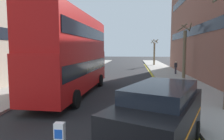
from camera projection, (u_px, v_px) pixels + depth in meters
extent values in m
cube|color=#9E9991|center=(182.00, 84.00, 18.45)|extent=(4.00, 80.00, 0.14)
cube|color=#9E9991|center=(48.00, 81.00, 19.87)|extent=(4.00, 80.00, 0.14)
cube|color=yellow|center=(162.00, 88.00, 16.71)|extent=(0.10, 56.00, 0.01)
cube|color=yellow|center=(160.00, 88.00, 16.72)|extent=(0.10, 56.00, 0.01)
cube|color=white|center=(60.00, 139.00, 5.57)|extent=(0.28, 0.20, 0.95)
cube|color=blue|center=(58.00, 134.00, 5.44)|extent=(0.22, 0.01, 0.26)
cube|color=red|center=(74.00, 70.00, 14.33)|extent=(2.88, 10.88, 2.60)
cube|color=red|center=(73.00, 34.00, 14.07)|extent=(2.82, 10.66, 2.50)
cube|color=black|center=(74.00, 66.00, 14.30)|extent=(2.89, 10.45, 0.84)
cube|color=black|center=(73.00, 33.00, 14.06)|extent=(2.88, 10.23, 0.80)
cube|color=yellow|center=(92.00, 49.00, 19.47)|extent=(2.00, 0.13, 0.44)
cube|color=maroon|center=(73.00, 16.00, 13.94)|extent=(2.59, 9.79, 0.10)
cylinder|color=black|center=(73.00, 80.00, 17.93)|extent=(0.34, 1.05, 1.04)
cylinder|color=black|center=(100.00, 80.00, 17.57)|extent=(0.34, 1.05, 1.04)
cylinder|color=black|center=(33.00, 97.00, 11.34)|extent=(0.34, 1.05, 1.04)
cylinder|color=black|center=(76.00, 99.00, 10.98)|extent=(0.34, 1.05, 1.04)
cube|color=black|center=(160.00, 122.00, 6.31)|extent=(3.62, 5.07, 1.50)
cube|color=black|center=(162.00, 96.00, 6.35)|extent=(2.79, 3.48, 0.76)
cube|color=orange|center=(160.00, 121.00, 6.30)|extent=(3.49, 4.73, 0.10)
cylinder|color=black|center=(196.00, 130.00, 7.18)|extent=(0.47, 0.71, 0.68)
cylinder|color=black|center=(148.00, 121.00, 8.07)|extent=(0.47, 0.71, 0.68)
cylinder|color=#2D2D38|center=(176.00, 71.00, 25.36)|extent=(0.22, 0.22, 0.85)
cube|color=#26262B|center=(176.00, 65.00, 25.28)|extent=(0.34, 0.22, 0.56)
sphere|color=beige|center=(176.00, 62.00, 25.24)|extent=(0.20, 0.20, 0.20)
cylinder|color=#6B6047|center=(154.00, 54.00, 40.29)|extent=(0.35, 0.35, 4.38)
cylinder|color=#6B6047|center=(157.00, 42.00, 40.11)|extent=(0.37, 0.95, 0.72)
cylinder|color=#6B6047|center=(156.00, 41.00, 40.47)|extent=(1.05, 0.65, 0.84)
cylinder|color=#6B6047|center=(153.00, 42.00, 40.36)|extent=(0.71, 0.82, 0.73)
cylinder|color=#6B6047|center=(153.00, 42.00, 39.91)|extent=(0.47, 0.84, 0.66)
cylinder|color=#6B6047|center=(156.00, 41.00, 39.56)|extent=(1.00, 0.53, 0.78)
cylinder|color=#6B6047|center=(184.00, 55.00, 21.60)|extent=(0.34, 0.34, 5.10)
cylinder|color=#6B6047|center=(190.00, 27.00, 21.20)|extent=(0.22, 1.06, 0.78)
cylinder|color=#6B6047|center=(182.00, 27.00, 21.87)|extent=(1.20, 0.48, 0.91)
cylinder|color=#6B6047|center=(185.00, 27.00, 20.92)|extent=(0.88, 0.32, 0.67)
cube|color=black|center=(194.00, 31.00, 21.91)|extent=(0.04, 24.64, 1.00)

